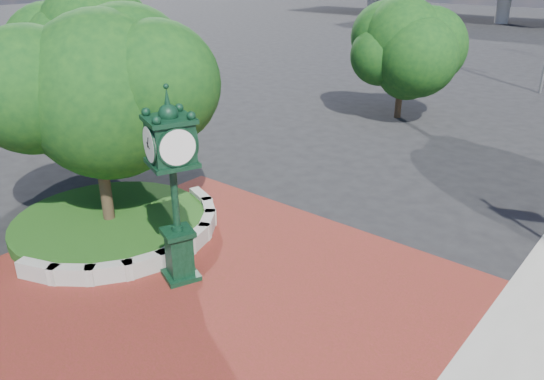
{
  "coord_description": "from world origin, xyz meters",
  "views": [
    {
      "loc": [
        8.73,
        -8.48,
        8.02
      ],
      "look_at": [
        0.55,
        1.5,
        2.4
      ],
      "focal_mm": 35.0,
      "sensor_mm": 36.0,
      "label": 1
    }
  ],
  "objects": [
    {
      "name": "tree_northwest",
      "position": [
        -13.0,
        5.0,
        4.12
      ],
      "size": [
        5.6,
        5.6,
        6.93
      ],
      "color": "#38281C",
      "rests_on": "ground"
    },
    {
      "name": "tree_street",
      "position": [
        -4.0,
        18.0,
        3.24
      ],
      "size": [
        4.4,
        4.4,
        5.45
      ],
      "color": "#38281C",
      "rests_on": "ground"
    },
    {
      "name": "post_clock",
      "position": [
        -1.03,
        -0.51,
        2.9
      ],
      "size": [
        1.36,
        1.36,
        5.28
      ],
      "color": "black",
      "rests_on": "ground"
    },
    {
      "name": "grass_bed",
      "position": [
        -5.0,
        0.0,
        0.2
      ],
      "size": [
        6.1,
        6.1,
        0.4
      ],
      "primitive_type": "cylinder",
      "color": "#134514",
      "rests_on": "ground"
    },
    {
      "name": "ground",
      "position": [
        0.0,
        0.0,
        0.0
      ],
      "size": [
        200.0,
        200.0,
        0.0
      ],
      "primitive_type": "plane",
      "color": "black",
      "rests_on": "ground"
    },
    {
      "name": "planter_wall",
      "position": [
        -2.71,
        -0.0,
        0.27
      ],
      "size": [
        2.96,
        6.77,
        0.54
      ],
      "color": "#9E9B93",
      "rests_on": "ground"
    },
    {
      "name": "tree_planter",
      "position": [
        -5.0,
        0.0,
        3.72
      ],
      "size": [
        5.2,
        5.2,
        6.33
      ],
      "color": "#38281C",
      "rests_on": "ground"
    },
    {
      "name": "plaza",
      "position": [
        0.0,
        -1.0,
        0.02
      ],
      "size": [
        12.0,
        12.0,
        0.04
      ],
      "primitive_type": "cube",
      "color": "maroon",
      "rests_on": "ground"
    }
  ]
}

